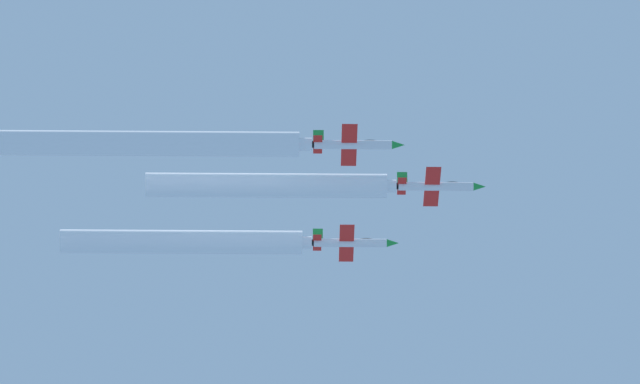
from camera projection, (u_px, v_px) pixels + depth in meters
jet_lead at (438, 186)px, 295.11m from camera, size 9.16×13.33×3.20m
jet_left_wingman at (353, 243)px, 303.47m from camera, size 9.16×13.33×3.20m
jet_right_wingman at (356, 145)px, 284.64m from camera, size 9.16×13.33×3.20m
smoke_trail_lead at (271, 185)px, 294.91m from camera, size 3.54×36.36×3.54m
smoke_trail_left_wingman at (186, 242)px, 303.27m from camera, size 3.54×37.51×3.54m
smoke_trail_right_wingman at (143, 143)px, 284.40m from camera, size 3.54×47.23×3.54m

